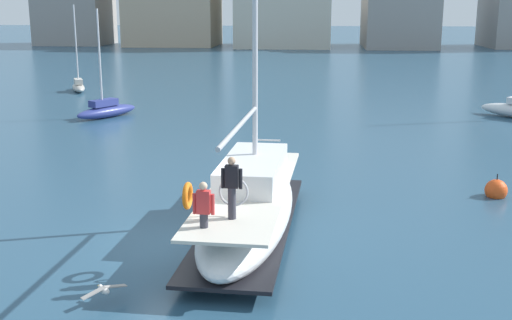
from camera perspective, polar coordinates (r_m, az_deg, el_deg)
name	(u,v)px	position (r m, az deg, el deg)	size (l,w,h in m)	color
ground_plane	(177,244)	(18.49, -7.08, -7.45)	(400.00, 400.00, 0.00)	#284C66
main_sailboat	(250,205)	(18.84, -0.57, -4.03)	(2.81, 9.69, 12.12)	white
moored_sloop_near	(78,86)	(52.57, -15.54, 6.41)	(2.42, 3.79, 6.68)	#B7B2A8
moored_catamaran	(106,109)	(39.81, -13.19, 4.42)	(3.18, 4.33, 6.44)	navy
seagull	(104,290)	(15.22, -13.40, -11.20)	(0.87, 0.90, 0.17)	silver
mooring_buoy	(496,190)	(24.23, 20.61, -2.54)	(0.79, 0.79, 0.99)	#EA4C19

